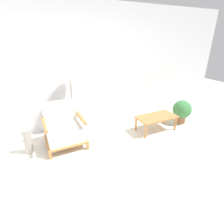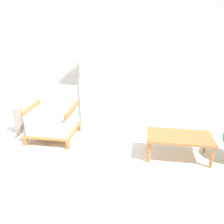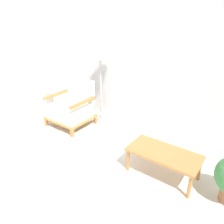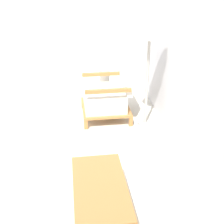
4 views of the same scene
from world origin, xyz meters
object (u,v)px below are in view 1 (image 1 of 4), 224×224
object	(u,v)px
vase	(28,141)
armchair	(64,130)
coffee_table	(156,118)
floor_lamp	(70,75)
potted_plant	(182,110)

from	to	relation	value
vase	armchair	bearing A→B (deg)	-3.08
armchair	vase	xyz separation A→B (m)	(-0.66, 0.04, -0.09)
vase	coffee_table	bearing A→B (deg)	-7.65
coffee_table	armchair	bearing A→B (deg)	170.85
armchair	floor_lamp	size ratio (longest dim) A/B	0.58
armchair	potted_plant	size ratio (longest dim) A/B	1.45
armchair	coffee_table	size ratio (longest dim) A/B	0.92
coffee_table	vase	distance (m)	2.68
coffee_table	floor_lamp	bearing A→B (deg)	154.23
potted_plant	coffee_table	bearing A→B (deg)	-177.19
armchair	potted_plant	xyz separation A→B (m)	(2.81, -0.28, -0.00)
armchair	floor_lamp	distance (m)	1.10
coffee_table	potted_plant	world-z (taller)	potted_plant
coffee_table	vase	xyz separation A→B (m)	(-2.65, 0.36, -0.07)
floor_lamp	coffee_table	size ratio (longest dim) A/B	1.58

